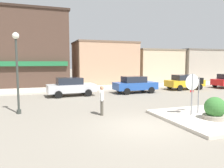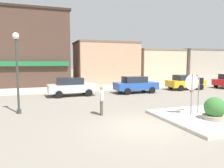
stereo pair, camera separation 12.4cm
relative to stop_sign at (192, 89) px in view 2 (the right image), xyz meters
The scene contains 15 objects.
ground_plane 3.48m from the stop_sign, 167.96° to the right, with size 160.00×160.00×0.00m, color gray.
sidewalk_corner 2.19m from the stop_sign, 19.52° to the right, with size 6.40×4.80×0.15m, color beige.
kerb_far 13.85m from the stop_sign, 102.86° to the left, with size 80.00×4.00×0.15m, color beige.
stop_sign is the anchor object (origin of this frame).
one_way_sign 0.71m from the stop_sign, 20.02° to the left, with size 0.60×0.06×2.10m.
planter 1.52m from the stop_sign, 64.96° to the right, with size 1.10×1.10×1.23m.
lamp_post 9.49m from the stop_sign, 154.84° to the left, with size 0.36×0.36×4.54m.
parked_car_nearest 10.56m from the stop_sign, 116.36° to the left, with size 4.09×2.05×1.56m.
parked_car_second 9.32m from the stop_sign, 82.42° to the left, with size 4.04×1.95×1.56m.
parked_car_third 12.17m from the stop_sign, 53.39° to the left, with size 4.01×1.90×1.56m.
pedestrian_crossing_near 4.75m from the stop_sign, 153.27° to the left, with size 0.32×0.55×1.61m.
building_corner_shop 21.30m from the stop_sign, 115.61° to the left, with size 10.99×7.71×8.69m.
building_storefront_left_near 17.90m from the stop_sign, 86.54° to the left, with size 7.76×5.21×5.38m.
building_storefront_left_mid 20.33m from the stop_sign, 64.93° to the left, with size 6.56×5.98×4.60m.
building_storefront_right_near 23.94m from the stop_sign, 49.34° to the left, with size 6.81×5.96×4.72m.
Camera 2 is at (-4.50, -8.46, 2.91)m, focal length 35.00 mm.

